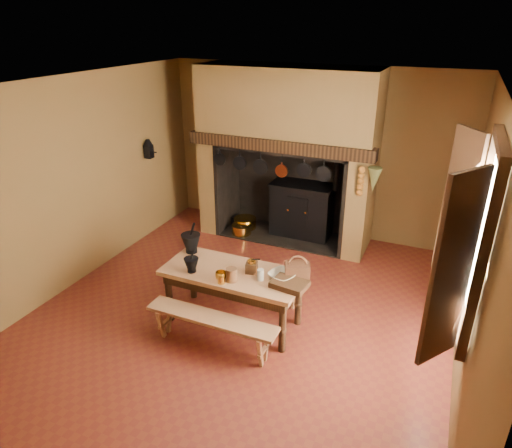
{
  "coord_description": "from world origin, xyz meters",
  "views": [
    {
      "loc": [
        2.08,
        -4.41,
        3.44
      ],
      "look_at": [
        0.04,
        0.3,
        1.11
      ],
      "focal_mm": 32.0,
      "sensor_mm": 36.0,
      "label": 1
    }
  ],
  "objects_px": {
    "work_table": "(233,279)",
    "bench_front": "(212,325)",
    "iron_range": "(302,209)",
    "mixing_bowl": "(282,276)",
    "coffee_grinder": "(252,267)",
    "wicker_basket": "(297,269)"
  },
  "relations": [
    {
      "from": "work_table",
      "to": "bench_front",
      "type": "xyz_separation_m",
      "value": [
        -0.0,
        -0.55,
        -0.28
      ]
    },
    {
      "from": "iron_range",
      "to": "bench_front",
      "type": "xyz_separation_m",
      "value": [
        0.02,
        -3.24,
        -0.16
      ]
    },
    {
      "from": "iron_range",
      "to": "work_table",
      "type": "height_order",
      "value": "iron_range"
    },
    {
      "from": "mixing_bowl",
      "to": "coffee_grinder",
      "type": "bearing_deg",
      "value": -177.72
    },
    {
      "from": "coffee_grinder",
      "to": "mixing_bowl",
      "type": "bearing_deg",
      "value": -10.06
    },
    {
      "from": "work_table",
      "to": "mixing_bowl",
      "type": "distance_m",
      "value": 0.62
    },
    {
      "from": "mixing_bowl",
      "to": "wicker_basket",
      "type": "bearing_deg",
      "value": 41.09
    },
    {
      "from": "mixing_bowl",
      "to": "bench_front",
      "type": "bearing_deg",
      "value": -133.27
    },
    {
      "from": "wicker_basket",
      "to": "coffee_grinder",
      "type": "bearing_deg",
      "value": 172.31
    },
    {
      "from": "mixing_bowl",
      "to": "wicker_basket",
      "type": "height_order",
      "value": "wicker_basket"
    },
    {
      "from": "iron_range",
      "to": "mixing_bowl",
      "type": "distance_m",
      "value": 2.7
    },
    {
      "from": "iron_range",
      "to": "wicker_basket",
      "type": "distance_m",
      "value": 2.62
    },
    {
      "from": "work_table",
      "to": "mixing_bowl",
      "type": "height_order",
      "value": "mixing_bowl"
    },
    {
      "from": "coffee_grinder",
      "to": "wicker_basket",
      "type": "xyz_separation_m",
      "value": [
        0.51,
        0.13,
        0.01
      ]
    },
    {
      "from": "bench_front",
      "to": "coffee_grinder",
      "type": "bearing_deg",
      "value": 70.6
    },
    {
      "from": "coffee_grinder",
      "to": "bench_front",
      "type": "bearing_deg",
      "value": -121.74
    },
    {
      "from": "bench_front",
      "to": "coffee_grinder",
      "type": "relative_size",
      "value": 7.74
    },
    {
      "from": "coffee_grinder",
      "to": "mixing_bowl",
      "type": "height_order",
      "value": "coffee_grinder"
    },
    {
      "from": "bench_front",
      "to": "wicker_basket",
      "type": "relative_size",
      "value": 4.57
    },
    {
      "from": "iron_range",
      "to": "wicker_basket",
      "type": "relative_size",
      "value": 4.76
    },
    {
      "from": "mixing_bowl",
      "to": "wicker_basket",
      "type": "relative_size",
      "value": 0.88
    },
    {
      "from": "iron_range",
      "to": "coffee_grinder",
      "type": "distance_m",
      "value": 2.66
    }
  ]
}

